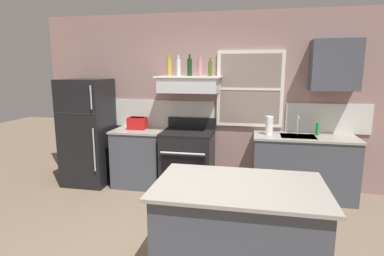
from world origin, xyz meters
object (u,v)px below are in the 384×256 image
(bottle_olive_oil_square, at_px, (210,68))
(kitchen_island, at_px, (238,235))
(bottle_clear_tall, at_px, (179,67))
(bottle_dark_green_wine, at_px, (190,67))
(bottle_champagne_gold_foil, at_px, (169,67))
(paper_towel_roll, at_px, (269,126))
(dish_soap_bottle, at_px, (318,129))
(stove_range, at_px, (188,160))
(refrigerator, at_px, (88,132))
(bottle_rose_pink, at_px, (200,67))
(toaster, at_px, (137,123))

(bottle_olive_oil_square, relative_size, kitchen_island, 0.19)
(bottle_clear_tall, bearing_deg, bottle_dark_green_wine, 7.38)
(bottle_champagne_gold_foil, height_order, bottle_olive_oil_square, bottle_champagne_gold_foil)
(paper_towel_roll, xyz_separation_m, dish_soap_bottle, (0.68, 0.10, -0.04))
(kitchen_island, bearing_deg, dish_soap_bottle, 65.49)
(stove_range, relative_size, bottle_dark_green_wine, 3.41)
(stove_range, xyz_separation_m, bottle_champagne_gold_foil, (-0.32, 0.15, 1.41))
(bottle_clear_tall, bearing_deg, bottle_olive_oil_square, -3.60)
(bottle_dark_green_wine, xyz_separation_m, bottle_olive_oil_square, (0.32, -0.05, -0.02))
(refrigerator, height_order, bottle_olive_oil_square, bottle_olive_oil_square)
(bottle_clear_tall, bearing_deg, bottle_champagne_gold_foil, 167.87)
(bottle_dark_green_wine, relative_size, bottle_rose_pink, 1.05)
(bottle_clear_tall, xyz_separation_m, bottle_dark_green_wine, (0.17, 0.02, 0.00))
(refrigerator, xyz_separation_m, toaster, (0.82, 0.09, 0.16))
(bottle_champagne_gold_foil, relative_size, dish_soap_bottle, 1.77)
(bottle_clear_tall, xyz_separation_m, dish_soap_bottle, (2.05, 0.02, -0.87))
(bottle_olive_oil_square, bearing_deg, bottle_rose_pink, -163.70)
(stove_range, distance_m, bottle_rose_pink, 1.42)
(bottle_olive_oil_square, xyz_separation_m, kitchen_island, (0.56, -2.14, -1.40))
(bottle_clear_tall, bearing_deg, stove_range, -35.78)
(paper_towel_roll, bearing_deg, bottle_clear_tall, 176.54)
(bottle_clear_tall, height_order, kitchen_island, bottle_clear_tall)
(refrigerator, height_order, bottle_rose_pink, bottle_rose_pink)
(bottle_clear_tall, distance_m, bottle_dark_green_wine, 0.17)
(refrigerator, xyz_separation_m, dish_soap_bottle, (3.53, 0.16, 0.15))
(bottle_dark_green_wine, height_order, bottle_rose_pink, bottle_dark_green_wine)
(stove_range, xyz_separation_m, dish_soap_bottle, (1.88, 0.14, 0.54))
(bottle_rose_pink, distance_m, kitchen_island, 2.63)
(bottle_champagne_gold_foil, distance_m, dish_soap_bottle, 2.37)
(refrigerator, distance_m, toaster, 0.84)
(bottle_dark_green_wine, distance_m, paper_towel_roll, 1.46)
(stove_range, relative_size, bottle_olive_oil_square, 4.06)
(refrigerator, xyz_separation_m, bottle_olive_oil_square, (1.97, 0.11, 1.01))
(kitchen_island, bearing_deg, stove_range, 113.25)
(refrigerator, relative_size, kitchen_island, 1.21)
(stove_range, bearing_deg, bottle_olive_oil_square, 15.51)
(refrigerator, xyz_separation_m, paper_towel_roll, (2.85, 0.06, 0.20))
(bottle_clear_tall, xyz_separation_m, kitchen_island, (1.05, -2.17, -1.42))
(bottle_rose_pink, height_order, bottle_olive_oil_square, bottle_rose_pink)
(stove_range, relative_size, paper_towel_roll, 4.04)
(refrigerator, xyz_separation_m, bottle_clear_tall, (1.48, 0.14, 1.03))
(bottle_olive_oil_square, bearing_deg, stove_range, -164.49)
(bottle_dark_green_wine, bearing_deg, paper_towel_roll, -4.97)
(bottle_champagne_gold_foil, bearing_deg, stove_range, -25.50)
(stove_range, height_order, paper_towel_roll, paper_towel_roll)
(bottle_rose_pink, bearing_deg, bottle_clear_tall, 167.72)
(bottle_clear_tall, height_order, paper_towel_roll, bottle_clear_tall)
(bottle_rose_pink, height_order, dish_soap_bottle, bottle_rose_pink)
(toaster, bearing_deg, bottle_clear_tall, 4.90)
(kitchen_island, bearing_deg, bottle_rose_pink, 108.65)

